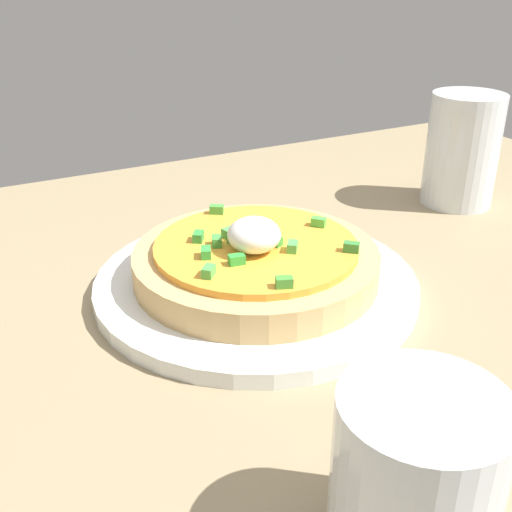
# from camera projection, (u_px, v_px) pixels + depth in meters

# --- Properties ---
(dining_table) EXTENTS (1.12, 0.82, 0.02)m
(dining_table) POSITION_uv_depth(u_px,v_px,m) (291.00, 310.00, 0.55)
(dining_table) COLOR #958260
(dining_table) RESTS_ON ground
(plate) EXTENTS (0.28, 0.28, 0.01)m
(plate) POSITION_uv_depth(u_px,v_px,m) (256.00, 283.00, 0.55)
(plate) COLOR white
(plate) RESTS_ON dining_table
(pizza) EXTENTS (0.21, 0.21, 0.06)m
(pizza) POSITION_uv_depth(u_px,v_px,m) (256.00, 260.00, 0.54)
(pizza) COLOR tan
(pizza) RESTS_ON plate
(cup_near) EXTENTS (0.08, 0.08, 0.13)m
(cup_near) POSITION_uv_depth(u_px,v_px,m) (462.00, 154.00, 0.72)
(cup_near) COLOR silver
(cup_near) RESTS_ON dining_table
(cup_far) EXTENTS (0.08, 0.08, 0.09)m
(cup_far) POSITION_uv_depth(u_px,v_px,m) (415.00, 484.00, 0.30)
(cup_far) COLOR silver
(cup_far) RESTS_ON dining_table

